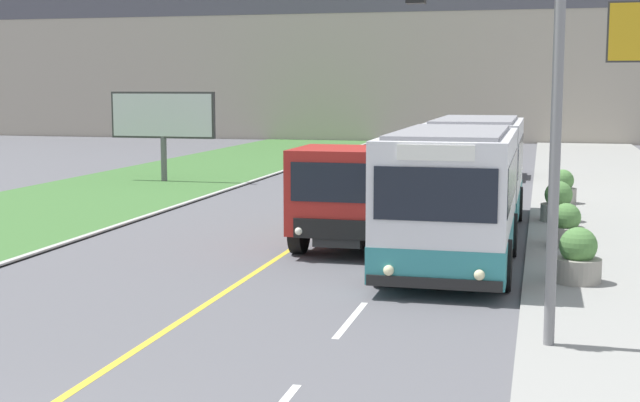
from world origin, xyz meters
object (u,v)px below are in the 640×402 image
traffic_light_mast (514,80)px  planter_round_far (562,188)px  dump_truck (356,196)px  billboard_small (163,117)px  city_bus (465,183)px  planter_round_near (578,258)px  planter_round_second (566,227)px  planter_round_third (558,204)px  car_distant (496,161)px

traffic_light_mast → planter_round_far: 17.05m
dump_truck → billboard_small: billboard_small is taller
planter_round_far → billboard_small: bearing=167.1°
city_bus → planter_round_far: 8.28m
city_bus → billboard_small: bearing=139.0°
dump_truck → planter_round_near: size_ratio=6.34×
planter_round_second → planter_round_near: bearing=-88.2°
planter_round_third → car_distant: bearing=100.5°
city_bus → planter_round_near: 5.13m
dump_truck → planter_round_near: bearing=-31.9°
billboard_small → planter_round_near: bearing=-45.1°
billboard_small → planter_round_near: size_ratio=4.07×
traffic_light_mast → planter_round_near: (1.18, 4.50, -3.44)m
billboard_small → planter_round_second: size_ratio=4.27×
car_distant → planter_round_far: car_distant is taller
traffic_light_mast → dump_truck: bearing=117.0°
billboard_small → planter_round_second: bearing=-36.9°
dump_truck → planter_round_far: bearing=60.6°
traffic_light_mast → billboard_small: size_ratio=1.42×
billboard_small → planter_round_near: (15.70, -15.75, -2.06)m
billboard_small → planter_round_third: size_ratio=3.88×
planter_round_second → car_distant: bearing=98.4°
city_bus → planter_round_third: bearing=58.3°
planter_round_near → planter_round_far: (-0.05, 12.16, 0.01)m
billboard_small → dump_truck: bearing=-49.9°
city_bus → planter_round_third: city_bus is taller
planter_round_third → traffic_light_mast: bearing=-94.3°
billboard_small → planter_round_far: bearing=-12.9°
planter_round_near → planter_round_third: bearing=91.7°
billboard_small → planter_round_second: 19.59m
city_bus → planter_round_far: (2.52, 7.83, -0.95)m
dump_truck → car_distant: size_ratio=1.61×
planter_round_near → planter_round_second: planter_round_near is taller
planter_round_third → planter_round_far: planter_round_third is taller
city_bus → planter_round_near: bearing=-59.3°
car_distant → planter_round_third: size_ratio=3.75×
car_distant → planter_round_near: bearing=-82.9°
dump_truck → planter_round_third: size_ratio=6.05×
city_bus → planter_round_near: (2.57, -4.33, -0.96)m
traffic_light_mast → planter_round_second: 9.29m
dump_truck → billboard_small: (-10.59, 12.57, 1.38)m
billboard_small → planter_round_third: 17.36m
planter_round_second → planter_round_third: planter_round_third is taller
billboard_small → planter_round_second: billboard_small is taller
billboard_small → planter_round_near: 22.33m
car_distant → traffic_light_mast: 25.65m
planter_round_far → dump_truck: bearing=-119.4°
city_bus → planter_round_second: 2.65m
dump_truck → planter_round_far: size_ratio=6.24×
dump_truck → planter_round_far: (5.05, 8.98, -0.67)m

